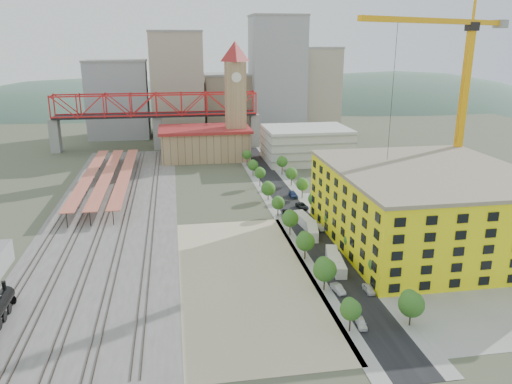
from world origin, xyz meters
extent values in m
plane|color=#474C38|center=(0.00, 0.00, 0.00)|extent=(400.00, 400.00, 0.00)
cube|color=#605E59|center=(-36.00, 17.50, 0.03)|extent=(36.00, 165.00, 0.06)
cube|color=tan|center=(-4.00, -31.50, 0.03)|extent=(28.00, 67.00, 0.06)
cube|color=black|center=(16.00, 15.00, 0.03)|extent=(12.00, 170.00, 0.06)
cube|color=gray|center=(10.50, 15.00, 0.02)|extent=(3.00, 170.00, 0.04)
cube|color=gray|center=(21.50, 15.00, 0.02)|extent=(3.00, 170.00, 0.04)
cube|color=gray|center=(45.00, -20.00, 0.03)|extent=(50.00, 90.00, 0.06)
cube|color=#382B23|center=(-50.72, 17.50, 0.15)|extent=(0.12, 160.00, 0.18)
cube|color=#382B23|center=(-49.28, 17.50, 0.15)|extent=(0.12, 160.00, 0.18)
cube|color=#382B23|center=(-44.72, 17.50, 0.15)|extent=(0.12, 160.00, 0.18)
cube|color=#382B23|center=(-43.28, 17.50, 0.15)|extent=(0.12, 160.00, 0.18)
cube|color=#382B23|center=(-38.72, 17.50, 0.15)|extent=(0.12, 160.00, 0.18)
cube|color=#382B23|center=(-37.28, 17.50, 0.15)|extent=(0.12, 160.00, 0.18)
cube|color=#382B23|center=(-32.72, 17.50, 0.15)|extent=(0.12, 160.00, 0.18)
cube|color=#382B23|center=(-31.28, 17.50, 0.15)|extent=(0.12, 160.00, 0.18)
cube|color=#382B23|center=(-25.72, 17.50, 0.15)|extent=(0.12, 160.00, 0.18)
cube|color=#382B23|center=(-24.28, 17.50, 0.15)|extent=(0.12, 160.00, 0.18)
cube|color=#BC6B48|center=(-47.00, 45.00, 4.00)|extent=(4.00, 80.00, 0.25)
cylinder|color=black|center=(-47.00, 45.00, 2.00)|extent=(0.24, 0.24, 4.00)
cube|color=#BC6B48|center=(-41.00, 45.00, 4.00)|extent=(4.00, 80.00, 0.25)
cylinder|color=black|center=(-41.00, 45.00, 2.00)|extent=(0.24, 0.24, 4.00)
cube|color=#BC6B48|center=(-35.00, 45.00, 4.00)|extent=(4.00, 80.00, 0.25)
cylinder|color=black|center=(-35.00, 45.00, 2.00)|extent=(0.24, 0.24, 4.00)
cube|color=tan|center=(-5.00, 82.00, 6.00)|extent=(36.00, 22.00, 12.00)
cube|color=maroon|center=(-5.00, 82.00, 12.50)|extent=(38.00, 24.00, 1.20)
cube|color=tan|center=(8.00, 80.00, 20.00)|extent=(8.00, 8.00, 40.00)
pyramid|color=maroon|center=(8.00, 80.00, 48.00)|extent=(12.00, 12.00, 8.00)
cylinder|color=white|center=(8.00, 75.90, 34.00)|extent=(4.00, 0.30, 4.00)
cube|color=silver|center=(36.00, 70.00, 7.00)|extent=(34.00, 26.00, 14.00)
cube|color=gray|center=(-70.00, 105.00, 7.50)|extent=(4.00, 6.00, 15.00)
cube|color=gray|center=(20.00, 105.00, 7.50)|extent=(4.00, 6.00, 15.00)
cube|color=gray|center=(-25.00, 105.00, 7.50)|extent=(4.00, 6.00, 15.00)
cube|color=black|center=(-25.00, 105.00, 15.50)|extent=(90.00, 9.00, 1.00)
cube|color=yellow|center=(42.00, -20.00, 9.00)|extent=(44.00, 50.00, 18.00)
cube|color=gray|center=(42.00, -20.00, 18.40)|extent=(44.60, 50.60, 0.80)
cube|color=#9EA0A3|center=(-45.00, 140.00, 19.00)|extent=(30.00, 25.00, 38.00)
cube|color=#B2A58C|center=(-15.00, 135.00, 26.00)|extent=(26.00, 22.00, 52.00)
cube|color=gray|center=(12.00, 150.00, 15.00)|extent=(24.00, 24.00, 30.00)
cube|color=#9EA0A3|center=(38.00, 140.00, 30.00)|extent=(28.00, 22.00, 60.00)
cube|color=#B2A58C|center=(62.00, 145.00, 22.00)|extent=(22.00, 20.00, 44.00)
cube|color=brown|center=(-2.00, 160.00, 13.00)|extent=(20.00, 20.00, 26.00)
ellipsoid|color=#4C6B59|center=(-80.00, 260.00, -68.00)|extent=(396.00, 216.00, 180.00)
ellipsoid|color=#4C6B59|center=(40.00, 260.00, -92.00)|extent=(484.00, 264.00, 220.00)
ellipsoid|color=#4C6B59|center=(160.00, 260.00, -70.00)|extent=(418.00, 228.00, 190.00)
cylinder|color=black|center=(-50.00, -36.97, 4.60)|extent=(0.77, 0.77, 1.75)
cone|color=black|center=(-50.00, -35.00, 0.99)|extent=(2.85, 1.75, 2.85)
cube|color=#FCA910|center=(62.84, 3.23, 25.24)|extent=(1.79, 1.79, 50.48)
cube|color=black|center=(62.84, 3.23, 51.61)|extent=(2.80, 2.80, 2.24)
cube|color=#FCA910|center=(43.51, -5.76, 52.73)|extent=(39.22, 19.20, 1.35)
cube|color=#FCA910|center=(68.94, 6.06, 52.73)|extent=(12.77, 6.90, 1.35)
cube|color=gray|center=(75.04, 8.90, 52.50)|extent=(4.23, 3.96, 2.24)
cube|color=#FCA910|center=(62.84, 3.23, 57.21)|extent=(0.56, 0.56, 8.97)
cube|color=silver|center=(16.00, -31.89, 1.24)|extent=(3.53, 9.26, 2.47)
cube|color=silver|center=(16.00, -28.24, 1.31)|extent=(4.70, 9.90, 2.62)
cube|color=silver|center=(16.00, -11.53, 1.34)|extent=(4.55, 10.10, 2.67)
cube|color=silver|center=(16.00, -3.33, 1.36)|extent=(3.66, 10.18, 2.73)
imported|color=white|center=(13.00, -53.98, 0.68)|extent=(2.18, 4.19, 1.36)
imported|color=#A3A3A8|center=(13.00, -41.26, 0.72)|extent=(2.18, 4.56, 1.44)
imported|color=black|center=(13.00, 4.45, 0.77)|extent=(3.21, 5.84, 1.55)
imported|color=navy|center=(13.00, 29.22, 0.69)|extent=(2.66, 4.99, 1.38)
imported|color=silver|center=(19.00, -42.36, 0.70)|extent=(1.72, 4.12, 1.39)
imported|color=#AAAAAF|center=(19.00, -7.72, 0.74)|extent=(2.18, 4.67, 1.48)
imported|color=black|center=(19.00, 10.29, 0.76)|extent=(3.34, 5.79, 1.52)
imported|color=navy|center=(19.00, 21.76, 0.79)|extent=(2.24, 5.48, 1.59)
camera|label=1|loc=(-17.67, -126.46, 47.83)|focal=35.00mm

